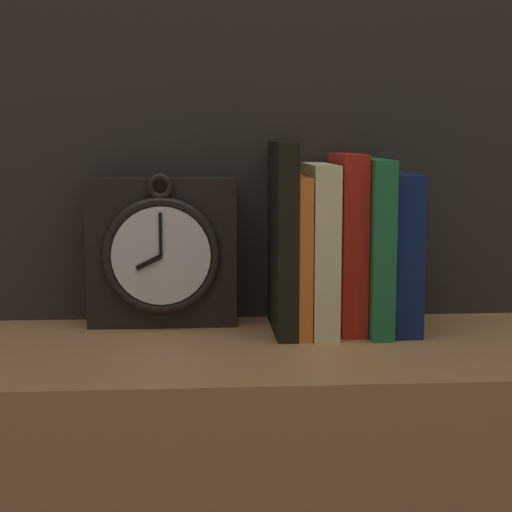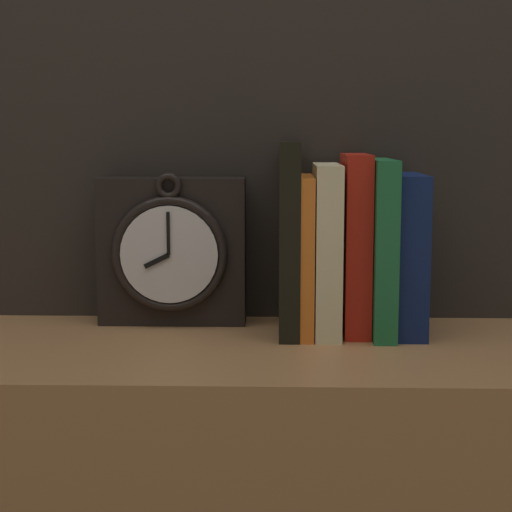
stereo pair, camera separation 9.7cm
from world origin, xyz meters
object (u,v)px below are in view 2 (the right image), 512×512
(clock, at_px, (172,251))
(book_slot5_navy, at_px, (407,254))
(book_slot0_black, at_px, (289,238))
(book_slot3_red, at_px, (355,243))
(book_slot2_cream, at_px, (327,249))
(book_slot4_green, at_px, (381,247))
(book_slot1_orange, at_px, (306,254))

(clock, xyz_separation_m, book_slot5_navy, (0.29, -0.04, 0.00))
(book_slot0_black, height_order, book_slot3_red, book_slot0_black)
(clock, xyz_separation_m, book_slot3_red, (0.23, -0.03, 0.02))
(clock, bearing_deg, book_slot2_cream, -11.42)
(book_slot2_cream, distance_m, book_slot3_red, 0.04)
(clock, distance_m, book_slot5_navy, 0.30)
(clock, relative_size, book_slot5_navy, 1.00)
(book_slot2_cream, bearing_deg, book_slot4_green, -2.15)
(book_slot4_green, distance_m, book_slot5_navy, 0.03)
(book_slot1_orange, bearing_deg, book_slot3_red, 5.92)
(book_slot4_green, bearing_deg, clock, 170.88)
(clock, xyz_separation_m, book_slot2_cream, (0.20, -0.04, 0.01))
(clock, height_order, book_slot5_navy, same)
(book_slot0_black, height_order, book_slot5_navy, book_slot0_black)
(clock, relative_size, book_slot0_black, 0.84)
(book_slot2_cream, bearing_deg, book_slot1_orange, 179.35)
(book_slot2_cream, xyz_separation_m, book_slot4_green, (0.07, -0.00, 0.00))
(book_slot1_orange, bearing_deg, clock, 167.03)
(book_slot0_black, relative_size, book_slot3_red, 1.07)
(book_slot2_cream, bearing_deg, book_slot3_red, 10.52)
(book_slot1_orange, distance_m, book_slot5_navy, 0.12)
(book_slot3_red, bearing_deg, book_slot2_cream, -169.48)
(book_slot3_red, distance_m, book_slot5_navy, 0.06)
(book_slot1_orange, relative_size, book_slot3_red, 0.88)
(book_slot2_cream, relative_size, book_slot4_green, 0.97)
(book_slot4_green, xyz_separation_m, book_slot5_navy, (0.03, 0.01, -0.01))
(book_slot3_red, bearing_deg, book_slot1_orange, -174.08)
(book_slot0_black, height_order, book_slot4_green, book_slot0_black)
(book_slot1_orange, relative_size, book_slot4_green, 0.90)
(book_slot0_black, relative_size, book_slot4_green, 1.10)
(book_slot0_black, bearing_deg, book_slot1_orange, 1.67)
(book_slot4_green, relative_size, book_slot5_navy, 1.09)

